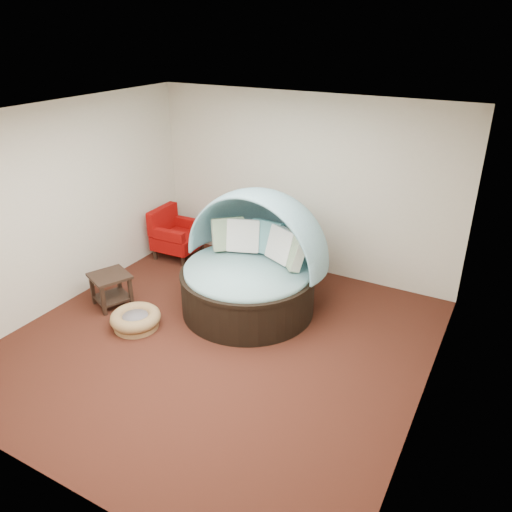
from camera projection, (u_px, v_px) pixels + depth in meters
The scene contains 10 objects.
floor at pixel (218, 342), 6.37m from camera, with size 5.00×5.00×0.00m, color #451C13.
wall_back at pixel (302, 185), 7.75m from camera, with size 5.00×5.00×0.00m, color beige.
wall_front at pixel (35, 357), 3.79m from camera, with size 5.00×5.00×0.00m, color beige.
wall_left at pixel (62, 206), 6.86m from camera, with size 5.00×5.00×0.00m, color beige.
wall_right at pixel (438, 293), 4.68m from camera, with size 5.00×5.00×0.00m, color beige.
ceiling at pixel (210, 118), 5.18m from camera, with size 5.00×5.00×0.00m, color white.
canopy_daybed at pixel (252, 256), 6.84m from camera, with size 2.06×1.95×1.71m.
pet_basket at pixel (136, 319), 6.63m from camera, with size 0.81×0.81×0.23m.
red_armchair at pixel (175, 235), 8.56m from camera, with size 0.75×0.76×0.85m.
side_table at pixel (111, 285), 7.08m from camera, with size 0.66×0.66×0.48m.
Camera 1 is at (2.98, -4.40, 3.71)m, focal length 35.00 mm.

